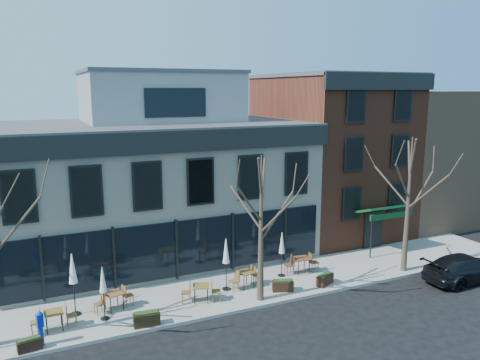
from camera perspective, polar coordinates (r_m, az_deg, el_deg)
name	(u,v)px	position (r m, az deg, el deg)	size (l,w,h in m)	color
ground	(177,283)	(25.69, -7.70, -12.31)	(120.00, 120.00, 0.00)	black
sidewalk_front	(249,286)	(24.88, 1.15, -12.82)	(33.50, 4.70, 0.15)	gray
corner_building	(152,179)	(29.04, -10.69, 0.08)	(18.39, 10.39, 11.10)	silver
red_brick_building	(329,153)	(34.19, 10.85, 3.25)	(8.20, 11.78, 11.18)	brown
bg_building	(423,152)	(41.52, 21.38, 3.14)	(12.00, 12.00, 10.00)	#8C664C
tree_mid	(261,227)	(22.02, 2.60, -5.72)	(3.50, 3.55, 7.04)	#382B21
tree_right	(408,203)	(27.12, 19.83, -2.67)	(3.72, 3.77, 7.48)	#382B21
parked_sedan	(466,268)	(28.17, 25.83, -9.64)	(2.03, 4.99, 1.45)	black
call_box	(40,327)	(20.81, -23.17, -16.17)	(0.30, 0.29, 1.47)	#0E27B8
cafe_set_0	(54,318)	(21.94, -21.74, -15.39)	(1.89, 0.77, 0.99)	brown
cafe_set_1	(114,299)	(22.88, -15.11, -13.83)	(1.94, 0.96, 1.00)	brown
cafe_set_2	(201,291)	(22.96, -4.77, -13.37)	(1.95, 1.08, 1.01)	brown
cafe_set_3	(245,277)	(24.41, 0.65, -11.79)	(1.97, 0.91, 1.01)	brown
cafe_set_5	(302,263)	(26.40, 7.51, -10.04)	(2.04, 0.89, 1.05)	brown
umbrella_0	(73,272)	(22.33, -19.73, -10.51)	(0.46, 0.46, 2.88)	black
umbrella_1	(103,282)	(21.65, -16.38, -11.89)	(0.39, 0.39, 2.44)	black
umbrella_2	(226,254)	(23.64, -1.72, -8.97)	(0.43, 0.43, 2.69)	black
umbrella_3	(282,245)	(25.44, 5.13, -7.92)	(0.40, 0.40, 2.47)	black
planter_0	(30,344)	(20.89, -24.27, -17.77)	(0.96, 0.51, 0.51)	black
planter_1	(147,319)	(21.27, -11.31, -16.25)	(1.15, 0.53, 0.62)	black
planter_2	(283,285)	(24.16, 5.25, -12.67)	(1.13, 0.76, 0.59)	black
planter_3	(325,279)	(25.17, 10.31, -11.81)	(1.13, 0.80, 0.59)	#321B10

